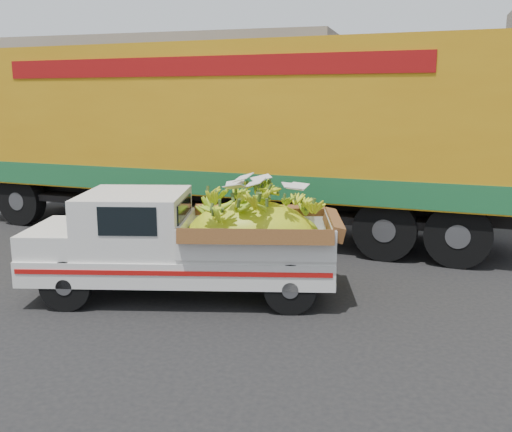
% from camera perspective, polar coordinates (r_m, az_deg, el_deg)
% --- Properties ---
extents(ground, '(100.00, 100.00, 0.00)m').
position_cam_1_polar(ground, '(8.23, -14.98, -8.49)').
color(ground, black).
rests_on(ground, ground).
extents(curb, '(60.00, 0.25, 0.15)m').
position_cam_1_polar(curb, '(14.48, -0.47, 0.95)').
color(curb, gray).
rests_on(curb, ground).
extents(sidewalk, '(60.00, 4.00, 0.14)m').
position_cam_1_polar(sidewalk, '(16.47, 1.65, 2.25)').
color(sidewalk, gray).
rests_on(sidewalk, ground).
extents(building_left, '(18.00, 6.00, 5.00)m').
position_cam_1_polar(building_left, '(24.78, -13.16, 10.78)').
color(building_left, gray).
rests_on(building_left, ground).
extents(pickup_truck, '(4.49, 2.53, 1.49)m').
position_cam_1_polar(pickup_truck, '(8.11, -5.11, -2.51)').
color(pickup_truck, black).
rests_on(pickup_truck, ground).
extents(semi_trailer, '(12.04, 3.43, 3.80)m').
position_cam_1_polar(semi_trailer, '(11.86, -3.14, 8.50)').
color(semi_trailer, black).
rests_on(semi_trailer, ground).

